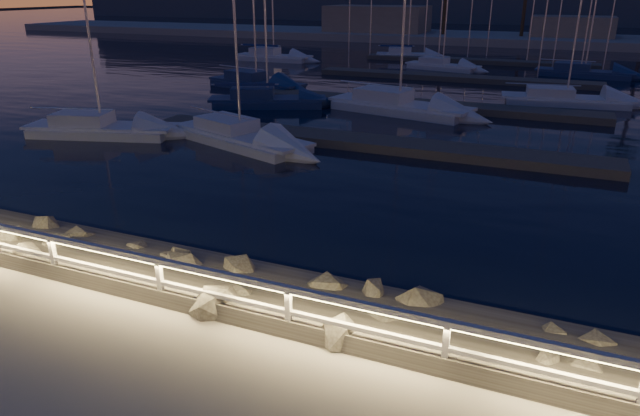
# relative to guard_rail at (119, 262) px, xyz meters

# --- Properties ---
(ground) EXTENTS (400.00, 400.00, 0.00)m
(ground) POSITION_rel_guard_rail_xyz_m (0.07, 0.00, -0.77)
(ground) COLOR gray
(ground) RESTS_ON ground
(harbor_water) EXTENTS (400.00, 440.00, 0.60)m
(harbor_water) POSITION_rel_guard_rail_xyz_m (0.07, 31.22, -1.74)
(harbor_water) COLOR black
(harbor_water) RESTS_ON ground
(guard_rail) EXTENTS (44.11, 0.12, 1.06)m
(guard_rail) POSITION_rel_guard_rail_xyz_m (0.00, 0.00, 0.00)
(guard_rail) COLOR silver
(guard_rail) RESTS_ON ground
(riprap) EXTENTS (31.39, 2.98, 1.39)m
(riprap) POSITION_rel_guard_rail_xyz_m (-1.14, 1.54, -1.00)
(riprap) COLOR slate
(riprap) RESTS_ON ground
(floating_docks) EXTENTS (22.00, 36.00, 0.40)m
(floating_docks) POSITION_rel_guard_rail_xyz_m (0.07, 32.50, -1.17)
(floating_docks) COLOR #5A524A
(floating_docks) RESTS_ON ground
(far_shore) EXTENTS (160.00, 14.00, 5.20)m
(far_shore) POSITION_rel_guard_rail_xyz_m (-0.06, 74.05, -0.48)
(far_shore) COLOR gray
(far_shore) RESTS_ON ground
(sailboat_b) EXTENTS (7.68, 4.14, 12.62)m
(sailboat_b) POSITION_rel_guard_rail_xyz_m (-12.73, 12.80, -0.95)
(sailboat_b) COLOR silver
(sailboat_b) RESTS_ON ground
(sailboat_c) EXTENTS (8.07, 4.70, 13.24)m
(sailboat_c) POSITION_rel_guard_rail_xyz_m (-5.57, 14.20, -0.96)
(sailboat_c) COLOR silver
(sailboat_c) RESTS_ON ground
(sailboat_e) EXTENTS (7.28, 4.73, 12.19)m
(sailboat_e) POSITION_rel_guard_rail_xyz_m (-8.64, 22.59, -0.93)
(sailboat_e) COLOR navy
(sailboat_e) RESTS_ON ground
(sailboat_f) EXTENTS (8.91, 4.29, 14.65)m
(sailboat_f) POSITION_rel_guard_rail_xyz_m (-0.70, 24.07, -0.90)
(sailboat_f) COLOR silver
(sailboat_f) RESTS_ON ground
(sailboat_h) EXTENTS (7.98, 3.32, 13.10)m
(sailboat_h) POSITION_rel_guard_rail_xyz_m (8.26, 30.60, -0.98)
(sailboat_h) COLOR silver
(sailboat_h) RESTS_ON ground
(sailboat_i) EXTENTS (7.78, 2.47, 13.23)m
(sailboat_i) POSITION_rel_guard_rail_xyz_m (-19.26, 43.86, -0.91)
(sailboat_i) COLOR silver
(sailboat_i) RESTS_ON ground
(sailboat_j) EXTENTS (8.16, 4.13, 13.39)m
(sailboat_j) POSITION_rel_guard_rail_xyz_m (-12.66, 28.48, -0.93)
(sailboat_j) COLOR navy
(sailboat_j) RESTS_ON ground
(sailboat_k) EXTENTS (7.74, 2.87, 12.87)m
(sailboat_k) POSITION_rel_guard_rail_xyz_m (9.40, 44.18, -0.96)
(sailboat_k) COLOR navy
(sailboat_k) RESTS_ON ground
(sailboat_m) EXTENTS (6.69, 3.38, 11.04)m
(sailboat_m) POSITION_rel_guard_rail_xyz_m (-7.40, 51.24, -0.96)
(sailboat_m) COLOR silver
(sailboat_m) RESTS_ON ground
(sailboat_n) EXTENTS (6.91, 3.49, 11.35)m
(sailboat_n) POSITION_rel_guard_rail_xyz_m (-2.24, 43.93, -0.98)
(sailboat_n) COLOR silver
(sailboat_n) RESTS_ON ground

